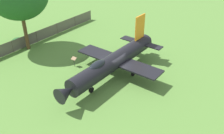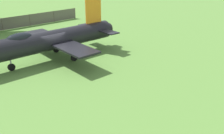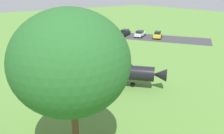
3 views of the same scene
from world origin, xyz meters
name	(u,v)px [view 1 (image 1 of 3)]	position (x,y,z in m)	size (l,w,h in m)	color
ground_plane	(114,76)	(0.00, 0.00, 0.00)	(200.00, 200.00, 0.00)	#568438
display_jet	(112,62)	(-0.24, 0.27, 1.87)	(11.45, 12.42, 5.49)	black
perimeter_fence	(25,41)	(9.32, 10.07, 0.86)	(17.84, 19.66, 1.62)	#4C4238
shrub_near_fence	(18,42)	(9.99, 11.13, 0.53)	(1.97, 1.66, 1.07)	#235B26
info_plaque	(74,60)	(2.94, 4.10, 0.85)	(0.71, 0.70, 1.14)	#333333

